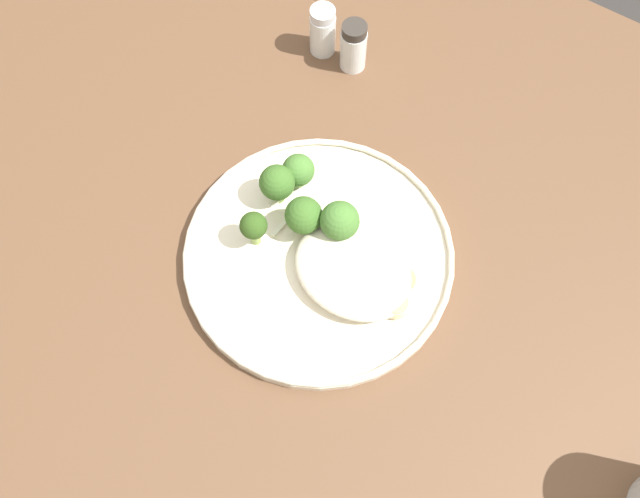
{
  "coord_description": "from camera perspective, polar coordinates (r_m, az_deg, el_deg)",
  "views": [
    {
      "loc": [
        0.13,
        -0.26,
        1.44
      ],
      "look_at": [
        -0.04,
        0.0,
        0.76
      ],
      "focal_mm": 40.06,
      "sensor_mm": 36.0,
      "label": 1
    }
  ],
  "objects": [
    {
      "name": "seared_scallop_large_seared",
      "position": [
        0.74,
        6.55,
        -2.64
      ],
      "size": [
        0.03,
        0.03,
        0.02
      ],
      "color": "#E5C689",
      "rests_on": "dinner_plate"
    },
    {
      "name": "seared_scallop_rear_pale",
      "position": [
        0.75,
        4.49,
        -0.39
      ],
      "size": [
        0.03,
        0.03,
        0.01
      ],
      "color": "#E5C689",
      "rests_on": "dinner_plate"
    },
    {
      "name": "seared_scallop_tilted_round",
      "position": [
        0.74,
        0.23,
        -3.04
      ],
      "size": [
        0.02,
        0.02,
        0.01
      ],
      "color": "#DBB77A",
      "rests_on": "dinner_plate"
    },
    {
      "name": "broccoli_floret_rear_charred",
      "position": [
        0.77,
        -3.45,
        5.27
      ],
      "size": [
        0.04,
        0.04,
        0.05
      ],
      "color": "#7A994C",
      "rests_on": "dinner_plate"
    },
    {
      "name": "pepper_shaker",
      "position": [
        0.89,
        2.69,
        15.87
      ],
      "size": [
        0.03,
        0.03,
        0.07
      ],
      "color": "white",
      "rests_on": "wooden_dining_table"
    },
    {
      "name": "noodle_bed",
      "position": [
        0.74,
        3.07,
        -1.52
      ],
      "size": [
        0.13,
        0.11,
        0.03
      ],
      "color": "beige",
      "rests_on": "dinner_plate"
    },
    {
      "name": "dinner_plate",
      "position": [
        0.76,
        0.0,
        -0.36
      ],
      "size": [
        0.29,
        0.29,
        0.02
      ],
      "color": "beige",
      "rests_on": "wooden_dining_table"
    },
    {
      "name": "onion_sliver_short_strip",
      "position": [
        0.78,
        -2.44,
        2.6
      ],
      "size": [
        0.01,
        0.06,
        0.0
      ],
      "primitive_type": "cube",
      "rotation": [
        0.0,
        0.0,
        1.48
      ],
      "color": "silver",
      "rests_on": "dinner_plate"
    },
    {
      "name": "salt_shaker",
      "position": [
        0.9,
        0.21,
        17.04
      ],
      "size": [
        0.03,
        0.03,
        0.07
      ],
      "color": "white",
      "rests_on": "wooden_dining_table"
    },
    {
      "name": "wooden_dining_table",
      "position": [
        0.84,
        2.45,
        -4.53
      ],
      "size": [
        1.4,
        1.0,
        0.74
      ],
      "color": "brown",
      "rests_on": "ground"
    },
    {
      "name": "broccoli_floret_beside_noodles",
      "position": [
        0.78,
        -1.74,
        6.29
      ],
      "size": [
        0.04,
        0.04,
        0.05
      ],
      "color": "#7A994C",
      "rests_on": "dinner_plate"
    },
    {
      "name": "broccoli_floret_split_head",
      "position": [
        0.74,
        -5.32,
        1.8
      ],
      "size": [
        0.03,
        0.03,
        0.05
      ],
      "color": "#89A356",
      "rests_on": "dinner_plate"
    },
    {
      "name": "seared_scallop_left_edge",
      "position": [
        0.75,
        1.36,
        -1.21
      ],
      "size": [
        0.02,
        0.02,
        0.02
      ],
      "color": "#E5C689",
      "rests_on": "dinner_plate"
    },
    {
      "name": "broccoli_floret_left_leaning",
      "position": [
        0.74,
        1.58,
        2.22
      ],
      "size": [
        0.04,
        0.04,
        0.06
      ],
      "color": "#7A994C",
      "rests_on": "dinner_plate"
    },
    {
      "name": "ground",
      "position": [
        1.47,
        1.42,
        -13.49
      ],
      "size": [
        6.0,
        6.0,
        0.0
      ],
      "primitive_type": "plane",
      "color": "#2D2B28"
    },
    {
      "name": "broccoli_floret_center_pile",
      "position": [
        0.75,
        -1.31,
        2.67
      ],
      "size": [
        0.04,
        0.04,
        0.05
      ],
      "color": "#7A994C",
      "rests_on": "dinner_plate"
    },
    {
      "name": "seared_scallop_right_edge",
      "position": [
        0.73,
        6.09,
        -4.47
      ],
      "size": [
        0.03,
        0.03,
        0.02
      ],
      "color": "beige",
      "rests_on": "dinner_plate"
    },
    {
      "name": "onion_sliver_long_sliver",
      "position": [
        0.79,
        -2.84,
        4.27
      ],
      "size": [
        0.02,
        0.04,
        0.0
      ],
      "primitive_type": "cube",
      "rotation": [
        0.0,
        0.0,
        1.18
      ],
      "color": "silver",
      "rests_on": "dinner_plate"
    }
  ]
}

